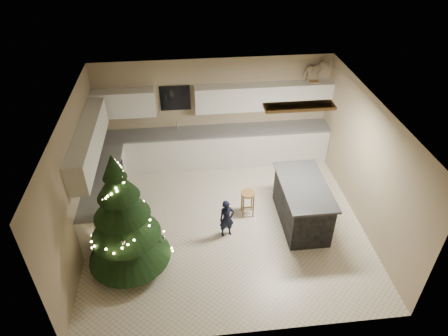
{
  "coord_description": "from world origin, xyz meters",
  "views": [
    {
      "loc": [
        -0.71,
        -6.02,
        5.74
      ],
      "look_at": [
        0.0,
        0.35,
        1.15
      ],
      "focal_mm": 32.0,
      "sensor_mm": 36.0,
      "label": 1
    }
  ],
  "objects_px": {
    "bar_stool": "(248,198)",
    "rocking_horse": "(315,71)",
    "toddler": "(227,219)",
    "christmas_tree": "(124,224)",
    "island": "(302,203)"
  },
  "relations": [
    {
      "from": "island",
      "to": "rocking_horse",
      "type": "xyz_separation_m",
      "value": [
        0.77,
        2.43,
        1.79
      ]
    },
    {
      "from": "bar_stool",
      "to": "rocking_horse",
      "type": "distance_m",
      "value": 3.33
    },
    {
      "from": "toddler",
      "to": "rocking_horse",
      "type": "xyz_separation_m",
      "value": [
        2.32,
        2.65,
        1.85
      ]
    },
    {
      "from": "christmas_tree",
      "to": "toddler",
      "type": "distance_m",
      "value": 2.0
    },
    {
      "from": "toddler",
      "to": "bar_stool",
      "type": "bearing_deg",
      "value": 35.58
    },
    {
      "from": "island",
      "to": "bar_stool",
      "type": "distance_m",
      "value": 1.1
    },
    {
      "from": "christmas_tree",
      "to": "rocking_horse",
      "type": "relative_size",
      "value": 3.79
    },
    {
      "from": "toddler",
      "to": "rocking_horse",
      "type": "distance_m",
      "value": 3.98
    },
    {
      "from": "christmas_tree",
      "to": "rocking_horse",
      "type": "xyz_separation_m",
      "value": [
        4.15,
        3.22,
        1.27
      ]
    },
    {
      "from": "island",
      "to": "bar_stool",
      "type": "relative_size",
      "value": 2.97
    },
    {
      "from": "rocking_horse",
      "to": "toddler",
      "type": "bearing_deg",
      "value": 114.38
    },
    {
      "from": "bar_stool",
      "to": "christmas_tree",
      "type": "distance_m",
      "value": 2.65
    },
    {
      "from": "bar_stool",
      "to": "rocking_horse",
      "type": "relative_size",
      "value": 0.89
    },
    {
      "from": "toddler",
      "to": "island",
      "type": "bearing_deg",
      "value": -4.06
    },
    {
      "from": "island",
      "to": "bar_stool",
      "type": "bearing_deg",
      "value": 162.29
    }
  ]
}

